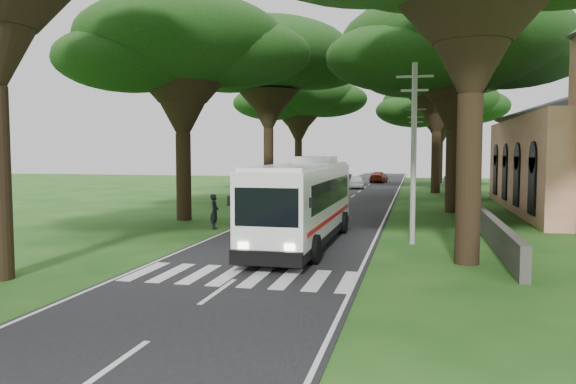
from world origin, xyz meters
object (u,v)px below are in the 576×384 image
(pole_mid, at_px, (415,151))
(distant_car_b, at_px, (344,180))
(pole_near, at_px, (414,150))
(coach_bus, at_px, (303,202))
(pedestrian, at_px, (214,212))
(distant_car_c, at_px, (379,177))
(distant_car_a, at_px, (356,182))
(pole_far, at_px, (415,151))

(pole_mid, height_order, distant_car_b, pole_mid)
(pole_near, height_order, coach_bus, pole_near)
(pole_mid, height_order, coach_bus, pole_mid)
(pole_near, distance_m, pedestrian, 11.11)
(distant_car_c, bearing_deg, pole_mid, 103.64)
(distant_car_a, distance_m, distant_car_c, 12.69)
(distant_car_b, height_order, distant_car_c, distant_car_b)
(distant_car_a, relative_size, pedestrian, 2.31)
(pole_mid, bearing_deg, distant_car_b, 111.60)
(distant_car_b, bearing_deg, pole_near, -78.79)
(pole_near, bearing_deg, distant_car_a, 99.80)
(distant_car_a, xyz_separation_m, pedestrian, (-4.00, -33.88, 0.17))
(pole_far, xyz_separation_m, distant_car_b, (-8.14, 0.57, -3.45))
(pole_mid, distance_m, distant_car_c, 29.65)
(pole_mid, height_order, pole_far, same)
(pole_mid, relative_size, distant_car_a, 1.85)
(distant_car_b, distance_m, pedestrian, 38.03)
(pole_far, distance_m, pedestrian, 38.92)
(pole_mid, distance_m, pole_far, 20.00)
(pole_mid, xyz_separation_m, coach_bus, (-4.70, -21.28, -2.25))
(pole_near, relative_size, pole_mid, 1.00)
(distant_car_a, xyz_separation_m, distant_car_b, (-1.84, 4.09, -0.03))
(distant_car_a, bearing_deg, pedestrian, 77.23)
(pole_near, distance_m, distant_car_a, 37.18)
(coach_bus, height_order, distant_car_b, coach_bus)
(pole_mid, height_order, pedestrian, pole_mid)
(pole_near, xyz_separation_m, distant_car_b, (-8.14, 40.57, -3.45))
(pole_mid, distance_m, pedestrian, 20.47)
(distant_car_b, height_order, pedestrian, pedestrian)
(pole_far, bearing_deg, distant_car_c, 117.40)
(pole_mid, bearing_deg, coach_bus, -102.45)
(pole_mid, height_order, distant_car_c, pole_mid)
(distant_car_b, xyz_separation_m, distant_car_c, (3.44, 8.49, -0.01))
(distant_car_c, bearing_deg, pole_near, 99.93)
(distant_car_b, bearing_deg, distant_car_c, 67.79)
(distant_car_c, bearing_deg, pedestrian, 87.59)
(coach_bus, bearing_deg, pole_mid, 77.92)
(coach_bus, height_order, distant_car_c, coach_bus)
(pole_far, xyz_separation_m, distant_car_a, (-6.30, -3.52, -3.41))
(pole_far, relative_size, coach_bus, 0.66)
(coach_bus, relative_size, pedestrian, 6.52)
(distant_car_c, xyz_separation_m, pedestrian, (-5.60, -46.46, 0.21))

